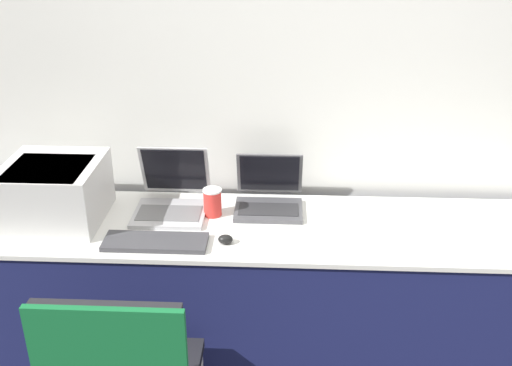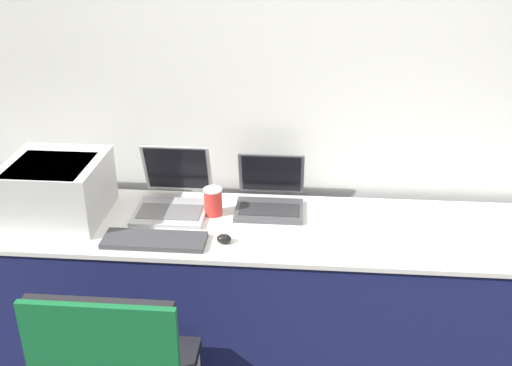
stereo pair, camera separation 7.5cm
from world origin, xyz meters
name	(u,v)px [view 1 (the left image)]	position (x,y,z in m)	size (l,w,h in m)	color
wall_back	(296,81)	(0.00, 0.65, 1.30)	(8.00, 0.05, 2.60)	silver
table	(292,303)	(0.00, 0.28, 0.39)	(2.61, 0.58, 0.78)	#191E51
printer	(54,190)	(-1.00, 0.29, 0.92)	(0.39, 0.39, 0.25)	silver
laptop_left	(172,197)	(-0.53, 0.41, 0.84)	(0.31, 0.35, 0.26)	#B7B7BC
laptop_right	(269,196)	(-0.11, 0.45, 0.83)	(0.29, 0.29, 0.22)	#4C4C51
external_keyboard	(156,242)	(-0.55, 0.10, 0.79)	(0.41, 0.14, 0.02)	#3D3D42
coffee_cup	(213,202)	(-0.35, 0.36, 0.84)	(0.08, 0.08, 0.12)	red
mouse	(225,239)	(-0.27, 0.12, 0.80)	(0.06, 0.04, 0.04)	black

